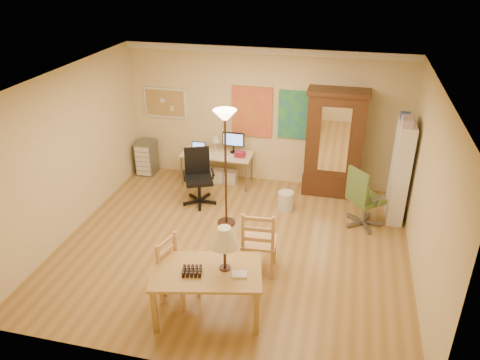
% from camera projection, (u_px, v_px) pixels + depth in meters
% --- Properties ---
extents(floor, '(5.50, 5.50, 0.00)m').
position_uv_depth(floor, '(234.00, 246.00, 7.58)').
color(floor, olive).
rests_on(floor, ground).
extents(crown_molding, '(5.50, 0.08, 0.12)m').
position_uv_depth(crown_molding, '(266.00, 51.00, 8.54)').
color(crown_molding, white).
rests_on(crown_molding, floor).
extents(corkboard, '(0.90, 0.04, 0.62)m').
position_uv_depth(corkboard, '(165.00, 103.00, 9.48)').
color(corkboard, tan).
rests_on(corkboard, floor).
extents(art_panel_left, '(0.80, 0.04, 1.00)m').
position_uv_depth(art_panel_left, '(252.00, 112.00, 9.13)').
color(art_panel_left, gold).
rests_on(art_panel_left, floor).
extents(art_panel_right, '(0.75, 0.04, 0.95)m').
position_uv_depth(art_panel_right, '(298.00, 115.00, 8.94)').
color(art_panel_right, teal).
rests_on(art_panel_right, floor).
extents(dining_table, '(1.53, 1.11, 1.30)m').
position_uv_depth(dining_table, '(213.00, 261.00, 5.84)').
color(dining_table, olive).
rests_on(dining_table, floor).
extents(ladder_chair_back, '(0.52, 0.50, 1.05)m').
position_uv_depth(ladder_chair_back, '(259.00, 243.00, 6.77)').
color(ladder_chair_back, tan).
rests_on(ladder_chair_back, floor).
extents(ladder_chair_left, '(0.51, 0.53, 0.94)m').
position_uv_depth(ladder_chair_left, '(177.00, 273.00, 6.25)').
color(ladder_chair_left, tan).
rests_on(ladder_chair_left, floor).
extents(torchiere_lamp, '(0.38, 0.38, 2.07)m').
position_uv_depth(torchiere_lamp, '(225.00, 135.00, 7.45)').
color(torchiere_lamp, '#3C2718').
rests_on(torchiere_lamp, floor).
extents(computer_desk, '(1.41, 0.62, 1.07)m').
position_uv_depth(computer_desk, '(219.00, 165.00, 9.45)').
color(computer_desk, beige).
rests_on(computer_desk, floor).
extents(office_chair_black, '(0.65, 0.65, 1.05)m').
position_uv_depth(office_chair_black, '(199.00, 189.00, 8.74)').
color(office_chair_black, black).
rests_on(office_chair_black, floor).
extents(office_chair_green, '(0.70, 0.70, 1.09)m').
position_uv_depth(office_chair_green, '(363.00, 210.00, 8.01)').
color(office_chair_green, slate).
rests_on(office_chair_green, floor).
extents(drawer_cart, '(0.36, 0.43, 0.72)m').
position_uv_depth(drawer_cart, '(147.00, 157.00, 9.86)').
color(drawer_cart, slate).
rests_on(drawer_cart, floor).
extents(armoire, '(1.12, 0.53, 2.06)m').
position_uv_depth(armoire, '(334.00, 150.00, 8.84)').
color(armoire, '#361A0E').
rests_on(armoire, floor).
extents(bookshelf, '(0.27, 0.71, 1.77)m').
position_uv_depth(bookshelf, '(400.00, 172.00, 8.00)').
color(bookshelf, white).
rests_on(bookshelf, floor).
extents(wastebin, '(0.28, 0.28, 0.36)m').
position_uv_depth(wastebin, '(286.00, 201.00, 8.54)').
color(wastebin, silver).
rests_on(wastebin, floor).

